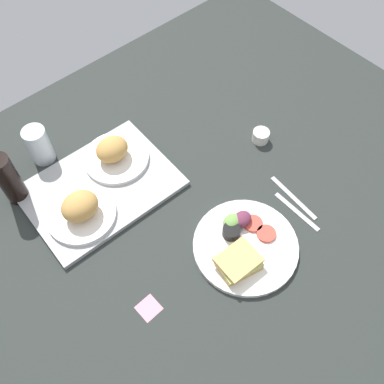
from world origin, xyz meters
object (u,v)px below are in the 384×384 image
at_px(fork, 297,211).
at_px(plate_with_salad, 243,245).
at_px(bread_plate_near, 80,209).
at_px(drinking_glass, 39,145).
at_px(espresso_cup, 261,136).
at_px(serving_tray, 100,187).
at_px(soda_bottle, 9,180).
at_px(knife, 293,197).
at_px(sticky_note, 149,308).
at_px(bread_plate_far, 114,153).

bearing_deg(fork, plate_with_salad, 83.48).
bearing_deg(bread_plate_near, drinking_glass, 83.79).
height_order(bread_plate_near, espresso_cup, bread_plate_near).
bearing_deg(serving_tray, bread_plate_near, -152.05).
distance_m(drinking_glass, soda_bottle, 0.16).
distance_m(knife, sticky_note, 0.55).
relative_size(bread_plate_far, fork, 1.23).
bearing_deg(plate_with_salad, bread_plate_far, 100.64).
distance_m(bread_plate_near, drinking_glass, 0.28).
height_order(bread_plate_far, drinking_glass, drinking_glass).
relative_size(bread_plate_near, sticky_note, 3.68).
bearing_deg(espresso_cup, bread_plate_near, 167.11).
xyz_separation_m(serving_tray, espresso_cup, (0.52, -0.19, 0.01)).
distance_m(serving_tray, knife, 0.60).
relative_size(serving_tray, plate_with_salad, 1.50).
bearing_deg(knife, serving_tray, 49.57).
height_order(soda_bottle, fork, soda_bottle).
bearing_deg(serving_tray, sticky_note, -107.11).
bearing_deg(bread_plate_far, knife, -55.23).
xyz_separation_m(drinking_glass, fork, (0.46, -0.68, -0.06)).
xyz_separation_m(serving_tray, drinking_glass, (-0.07, 0.22, 0.06)).
xyz_separation_m(plate_with_salad, espresso_cup, (0.33, 0.24, 0.00)).
height_order(bread_plate_near, soda_bottle, soda_bottle).
relative_size(bread_plate_far, espresso_cup, 3.73).
relative_size(plate_with_salad, fork, 1.77).
height_order(serving_tray, soda_bottle, soda_bottle).
bearing_deg(sticky_note, fork, -7.04).
height_order(bread_plate_near, fork, bread_plate_near).
xyz_separation_m(bread_plate_near, fork, (0.49, -0.41, -0.05)).
xyz_separation_m(bread_plate_far, plate_with_salad, (0.09, -0.49, -0.03)).
relative_size(bread_plate_far, drinking_glass, 1.60).
bearing_deg(plate_with_salad, sticky_note, 172.70).
bearing_deg(bread_plate_far, espresso_cup, -30.38).
height_order(bread_plate_near, knife, bread_plate_near).
relative_size(bread_plate_far, plate_with_salad, 0.69).
bearing_deg(bread_plate_near, bread_plate_far, 28.30).
relative_size(drinking_glass, sticky_note, 2.33).
distance_m(plate_with_salad, espresso_cup, 0.41).
bearing_deg(serving_tray, soda_bottle, 145.20).
xyz_separation_m(fork, sticky_note, (-0.52, 0.06, -0.00)).
bearing_deg(espresso_cup, soda_bottle, 155.10).
relative_size(bread_plate_near, knife, 1.09).
distance_m(bread_plate_far, fork, 0.59).
xyz_separation_m(drinking_glass, knife, (0.49, -0.64, -0.06)).
distance_m(espresso_cup, fork, 0.29).
height_order(bread_plate_far, fork, bread_plate_far).
bearing_deg(drinking_glass, espresso_cup, -35.35).
relative_size(plate_with_salad, soda_bottle, 1.62).
bearing_deg(serving_tray, plate_with_salad, -66.52).
bearing_deg(soda_bottle, fork, -45.07).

